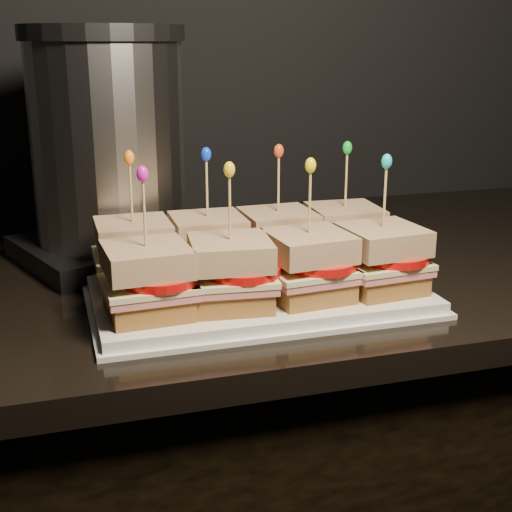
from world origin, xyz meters
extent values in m
cube|color=black|center=(0.40, 1.67, 0.92)|extent=(2.27, 0.69, 0.03)
cube|color=white|center=(0.16, 1.51, 0.95)|extent=(0.38, 0.23, 0.02)
cube|color=white|center=(0.16, 1.51, 0.94)|extent=(0.39, 0.25, 0.01)
cube|color=brown|center=(0.02, 1.56, 0.97)|extent=(0.08, 0.08, 0.02)
cube|color=#C66466|center=(0.02, 1.56, 0.98)|extent=(0.09, 0.09, 0.01)
cube|color=beige|center=(0.02, 1.56, 0.99)|extent=(0.09, 0.09, 0.01)
cylinder|color=red|center=(0.04, 1.56, 1.00)|extent=(0.08, 0.08, 0.01)
cube|color=#5F3114|center=(0.02, 1.56, 1.02)|extent=(0.09, 0.09, 0.03)
cylinder|color=tan|center=(0.02, 1.56, 1.06)|extent=(0.00, 0.00, 0.09)
ellipsoid|color=orange|center=(0.02, 1.56, 1.11)|extent=(0.01, 0.01, 0.02)
cube|color=brown|center=(0.11, 1.56, 0.97)|extent=(0.08, 0.08, 0.02)
cube|color=#C66466|center=(0.11, 1.56, 0.98)|extent=(0.09, 0.09, 0.01)
cube|color=beige|center=(0.11, 1.56, 0.99)|extent=(0.09, 0.09, 0.01)
cylinder|color=red|center=(0.13, 1.56, 1.00)|extent=(0.08, 0.08, 0.01)
cube|color=#5F3114|center=(0.11, 1.56, 1.02)|extent=(0.09, 0.09, 0.03)
cylinder|color=tan|center=(0.11, 1.56, 1.06)|extent=(0.00, 0.00, 0.09)
ellipsoid|color=#1036E2|center=(0.11, 1.56, 1.11)|extent=(0.01, 0.01, 0.02)
cube|color=brown|center=(0.20, 1.56, 0.97)|extent=(0.09, 0.09, 0.02)
cube|color=#C66466|center=(0.20, 1.56, 0.98)|extent=(0.09, 0.09, 0.01)
cube|color=beige|center=(0.20, 1.56, 0.99)|extent=(0.10, 0.09, 0.01)
cylinder|color=red|center=(0.21, 1.56, 1.00)|extent=(0.08, 0.08, 0.01)
cube|color=#5F3114|center=(0.20, 1.56, 1.02)|extent=(0.09, 0.09, 0.03)
cylinder|color=tan|center=(0.20, 1.56, 1.06)|extent=(0.00, 0.00, 0.09)
ellipsoid|color=red|center=(0.20, 1.56, 1.11)|extent=(0.01, 0.01, 0.02)
cube|color=brown|center=(0.29, 1.56, 0.97)|extent=(0.09, 0.09, 0.02)
cube|color=#C66466|center=(0.29, 1.56, 0.98)|extent=(0.10, 0.09, 0.01)
cube|color=beige|center=(0.29, 1.56, 0.99)|extent=(0.10, 0.09, 0.01)
cylinder|color=red|center=(0.30, 1.56, 1.00)|extent=(0.08, 0.08, 0.01)
cube|color=#5F3114|center=(0.29, 1.56, 1.02)|extent=(0.09, 0.09, 0.03)
cylinder|color=tan|center=(0.29, 1.56, 1.06)|extent=(0.00, 0.00, 0.09)
ellipsoid|color=green|center=(0.29, 1.56, 1.11)|extent=(0.01, 0.01, 0.02)
cube|color=brown|center=(0.02, 1.45, 0.97)|extent=(0.09, 0.09, 0.02)
cube|color=#C66466|center=(0.02, 1.45, 0.98)|extent=(0.10, 0.09, 0.01)
cube|color=beige|center=(0.02, 1.45, 0.99)|extent=(0.10, 0.10, 0.01)
cylinder|color=red|center=(0.04, 1.45, 1.00)|extent=(0.08, 0.08, 0.01)
cube|color=#5F3114|center=(0.02, 1.45, 1.02)|extent=(0.09, 0.09, 0.03)
cylinder|color=tan|center=(0.02, 1.45, 1.06)|extent=(0.00, 0.00, 0.09)
ellipsoid|color=#CD169A|center=(0.02, 1.45, 1.11)|extent=(0.01, 0.01, 0.02)
cube|color=brown|center=(0.11, 1.45, 0.97)|extent=(0.09, 0.09, 0.02)
cube|color=#C66466|center=(0.11, 1.45, 0.98)|extent=(0.10, 0.10, 0.01)
cube|color=beige|center=(0.11, 1.45, 0.99)|extent=(0.10, 0.10, 0.01)
cylinder|color=red|center=(0.13, 1.45, 1.00)|extent=(0.08, 0.08, 0.01)
cube|color=#5F3114|center=(0.11, 1.45, 1.02)|extent=(0.09, 0.09, 0.03)
cylinder|color=tan|center=(0.11, 1.45, 1.06)|extent=(0.00, 0.00, 0.09)
ellipsoid|color=yellow|center=(0.11, 1.45, 1.11)|extent=(0.01, 0.01, 0.02)
cube|color=brown|center=(0.20, 1.45, 0.97)|extent=(0.09, 0.09, 0.02)
cube|color=#C66466|center=(0.20, 1.45, 0.98)|extent=(0.10, 0.10, 0.01)
cube|color=beige|center=(0.20, 1.45, 0.99)|extent=(0.10, 0.10, 0.01)
cylinder|color=red|center=(0.21, 1.45, 1.00)|extent=(0.08, 0.08, 0.01)
cube|color=#5F3114|center=(0.20, 1.45, 1.02)|extent=(0.09, 0.09, 0.03)
cylinder|color=tan|center=(0.20, 1.45, 1.06)|extent=(0.00, 0.00, 0.09)
ellipsoid|color=yellow|center=(0.20, 1.45, 1.11)|extent=(0.01, 0.01, 0.02)
cube|color=brown|center=(0.29, 1.45, 0.97)|extent=(0.09, 0.09, 0.02)
cube|color=#C66466|center=(0.29, 1.45, 0.98)|extent=(0.10, 0.10, 0.01)
cube|color=beige|center=(0.29, 1.45, 0.99)|extent=(0.10, 0.10, 0.01)
cylinder|color=red|center=(0.30, 1.45, 1.00)|extent=(0.08, 0.08, 0.01)
cube|color=#5F3114|center=(0.29, 1.45, 1.02)|extent=(0.09, 0.09, 0.03)
cylinder|color=tan|center=(0.29, 1.45, 1.06)|extent=(0.00, 0.00, 0.09)
ellipsoid|color=#11B9B8|center=(0.29, 1.45, 1.11)|extent=(0.01, 0.01, 0.02)
cube|color=#262628|center=(0.02, 1.73, 0.95)|extent=(0.30, 0.28, 0.03)
cylinder|color=silver|center=(0.02, 1.73, 1.10)|extent=(0.20, 0.20, 0.26)
cylinder|color=#262628|center=(0.02, 1.73, 1.24)|extent=(0.21, 0.21, 0.02)
camera|label=1|loc=(-0.07, 0.75, 1.24)|focal=50.00mm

